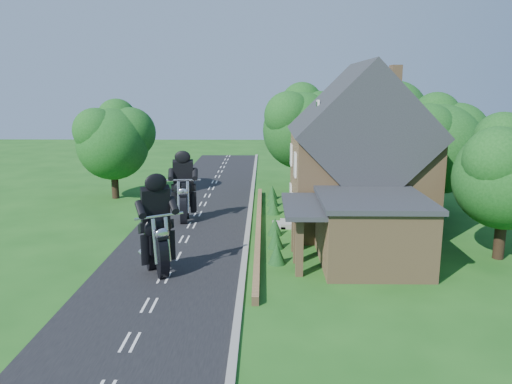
{
  "coord_description": "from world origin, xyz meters",
  "views": [
    {
      "loc": [
        4.64,
        -24.79,
        8.67
      ],
      "look_at": [
        4.18,
        3.22,
        2.8
      ],
      "focal_mm": 35.0,
      "sensor_mm": 36.0,
      "label": 1
    }
  ],
  "objects_px": {
    "motorcycle_lead": "(158,260)",
    "motorcycle_follow": "(184,211)",
    "annex": "(369,229)",
    "house": "(358,159)",
    "garden_wall": "(258,227)"
  },
  "relations": [
    {
      "from": "annex",
      "to": "motorcycle_follow",
      "type": "distance_m",
      "value": 13.08
    },
    {
      "from": "house",
      "to": "motorcycle_follow",
      "type": "xyz_separation_m",
      "value": [
        -11.09,
        0.97,
        -3.64
      ]
    },
    {
      "from": "annex",
      "to": "motorcycle_lead",
      "type": "height_order",
      "value": "annex"
    },
    {
      "from": "motorcycle_lead",
      "to": "motorcycle_follow",
      "type": "bearing_deg",
      "value": -120.84
    },
    {
      "from": "motorcycle_lead",
      "to": "garden_wall",
      "type": "bearing_deg",
      "value": -153.97
    },
    {
      "from": "garden_wall",
      "to": "annex",
      "type": "bearing_deg",
      "value": -46.16
    },
    {
      "from": "motorcycle_lead",
      "to": "motorcycle_follow",
      "type": "distance_m",
      "value": 9.53
    },
    {
      "from": "garden_wall",
      "to": "annex",
      "type": "distance_m",
      "value": 8.19
    },
    {
      "from": "house",
      "to": "annex",
      "type": "height_order",
      "value": "house"
    },
    {
      "from": "garden_wall",
      "to": "motorcycle_follow",
      "type": "relative_size",
      "value": 14.49
    },
    {
      "from": "motorcycle_lead",
      "to": "motorcycle_follow",
      "type": "relative_size",
      "value": 1.03
    },
    {
      "from": "garden_wall",
      "to": "annex",
      "type": "height_order",
      "value": "annex"
    },
    {
      "from": "garden_wall",
      "to": "motorcycle_lead",
      "type": "bearing_deg",
      "value": -121.65
    },
    {
      "from": "house",
      "to": "annex",
      "type": "distance_m",
      "value": 7.3
    },
    {
      "from": "annex",
      "to": "motorcycle_lead",
      "type": "relative_size",
      "value": 4.5
    }
  ]
}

